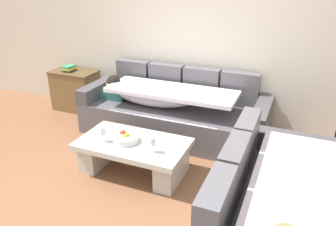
{
  "coord_description": "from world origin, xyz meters",
  "views": [
    {
      "loc": [
        1.27,
        -2.15,
        2.07
      ],
      "look_at": [
        -0.1,
        1.09,
        0.55
      ],
      "focal_mm": 34.7,
      "sensor_mm": 36.0,
      "label": 1
    }
  ],
  "objects": [
    {
      "name": "ground_plane",
      "position": [
        0.0,
        0.0,
        0.0
      ],
      "size": [
        14.0,
        14.0,
        0.0
      ],
      "primitive_type": "plane",
      "color": "brown"
    },
    {
      "name": "back_wall",
      "position": [
        0.0,
        2.15,
        1.35
      ],
      "size": [
        9.0,
        0.1,
        2.7
      ],
      "primitive_type": "cube",
      "color": "silver",
      "rests_on": "ground_plane"
    },
    {
      "name": "couch_along_wall",
      "position": [
        -0.29,
        1.63,
        0.33
      ],
      "size": [
        2.49,
        0.92,
        0.88
      ],
      "color": "#58555B",
      "rests_on": "ground_plane"
    },
    {
      "name": "couch_near_window",
      "position": [
        1.26,
        0.02,
        0.34
      ],
      "size": [
        0.92,
        1.98,
        0.88
      ],
      "rotation": [
        0.0,
        0.0,
        1.57
      ],
      "color": "#58555B",
      "rests_on": "ground_plane"
    },
    {
      "name": "coffee_table",
      "position": [
        -0.3,
        0.58,
        0.24
      ],
      "size": [
        1.2,
        0.68,
        0.38
      ],
      "color": "beige",
      "rests_on": "ground_plane"
    },
    {
      "name": "fruit_bowl",
      "position": [
        -0.38,
        0.55,
        0.42
      ],
      "size": [
        0.28,
        0.28,
        0.1
      ],
      "color": "silver",
      "rests_on": "coffee_table"
    },
    {
      "name": "wine_glass_near_left",
      "position": [
        -0.6,
        0.46,
        0.5
      ],
      "size": [
        0.07,
        0.07,
        0.17
      ],
      "color": "silver",
      "rests_on": "coffee_table"
    },
    {
      "name": "wine_glass_near_right",
      "position": [
        -0.01,
        0.46,
        0.5
      ],
      "size": [
        0.07,
        0.07,
        0.17
      ],
      "color": "silver",
      "rests_on": "coffee_table"
    },
    {
      "name": "open_magazine",
      "position": [
        -0.01,
        0.62,
        0.39
      ],
      "size": [
        0.32,
        0.27,
        0.01
      ],
      "primitive_type": "cube",
      "rotation": [
        0.0,
        0.0,
        0.24
      ],
      "color": "white",
      "rests_on": "coffee_table"
    },
    {
      "name": "side_cabinet",
      "position": [
        -2.05,
        1.85,
        0.32
      ],
      "size": [
        0.72,
        0.44,
        0.64
      ],
      "color": "brown",
      "rests_on": "ground_plane"
    },
    {
      "name": "book_stack_on_cabinet",
      "position": [
        -2.13,
        1.84,
        0.68
      ],
      "size": [
        0.17,
        0.22,
        0.08
      ],
      "color": "#2D569E",
      "rests_on": "side_cabinet"
    }
  ]
}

